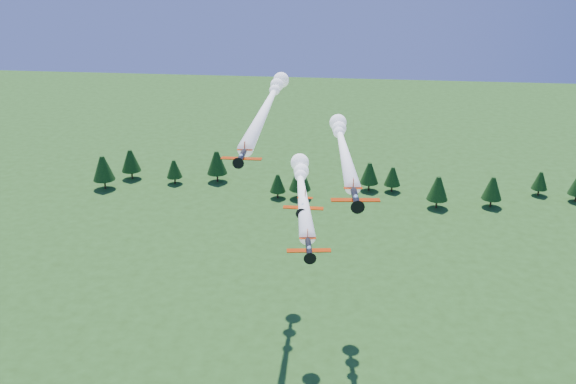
# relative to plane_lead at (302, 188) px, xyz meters

# --- Properties ---
(plane_lead) EXTENTS (10.38, 42.65, 3.70)m
(plane_lead) POSITION_rel_plane_lead_xyz_m (0.00, 0.00, 0.00)
(plane_lead) COLOR black
(plane_lead) RESTS_ON ground
(plane_left) EXTENTS (6.38, 60.91, 3.70)m
(plane_left) POSITION_rel_plane_lead_xyz_m (-8.56, 17.61, 11.26)
(plane_left) COLOR black
(plane_left) RESTS_ON ground
(plane_right) EXTENTS (10.34, 48.64, 3.70)m
(plane_right) POSITION_rel_plane_lead_xyz_m (6.97, 10.20, 5.45)
(plane_right) COLOR black
(plane_right) RESTS_ON ground
(plane_slot) EXTENTS (6.89, 7.54, 2.44)m
(plane_slot) POSITION_rel_plane_lead_xyz_m (1.17, -9.00, 0.36)
(plane_slot) COLOR black
(plane_slot) RESTS_ON ground
(treeline) EXTENTS (166.25, 22.38, 11.79)m
(treeline) POSITION_rel_plane_lead_xyz_m (-7.10, 94.34, -32.53)
(treeline) COLOR #382314
(treeline) RESTS_ON ground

